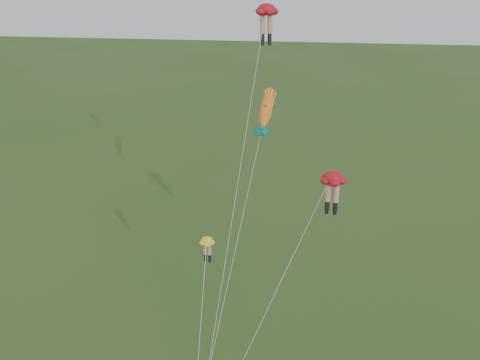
# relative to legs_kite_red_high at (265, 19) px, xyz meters

# --- Properties ---
(legs_kite_red_high) EXTENTS (3.37, 10.09, 21.23)m
(legs_kite_red_high) POSITION_rel_legs_kite_red_high_xyz_m (0.00, 0.00, 0.00)
(legs_kite_red_high) COLOR #B1121B
(legs_kite_red_high) RESTS_ON ground
(legs_kite_red_mid) EXTENTS (6.38, 5.33, 12.77)m
(legs_kite_red_mid) POSITION_rel_legs_kite_red_high_xyz_m (4.29, -4.72, -8.28)
(legs_kite_red_mid) COLOR #B1121B
(legs_kite_red_mid) RESTS_ON ground
(legs_kite_yellow) EXTENTS (1.05, 4.78, 8.59)m
(legs_kite_yellow) POSITION_rel_legs_kite_red_high_xyz_m (-2.68, -5.73, -12.48)
(legs_kite_yellow) COLOR #FFF320
(legs_kite_yellow) RESTS_ON ground
(fish_kite) EXTENTS (3.34, 10.05, 16.39)m
(fish_kite) POSITION_rel_legs_kite_red_high_xyz_m (0.17, -0.07, -5.38)
(fish_kite) COLOR yellow
(fish_kite) RESTS_ON ground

